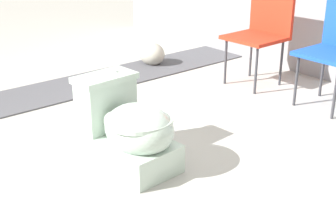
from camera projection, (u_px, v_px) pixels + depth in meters
The scene contains 5 objects.
ground_plane at pixel (112, 158), 2.86m from camera, with size 14.00×14.00×0.00m, color #A8A59E.
gravel_strip at pixel (78, 86), 4.09m from camera, with size 0.56×8.00×0.01m, color #4C4C51.
toilet at pixel (129, 130), 2.72m from camera, with size 0.65×0.41×0.52m.
folding_chair_left at pixel (263, 25), 4.02m from camera, with size 0.45×0.45×0.83m.
boulder_near at pixel (152, 54), 4.67m from camera, with size 0.29×0.23×0.22m, color #ADA899.
Camera 1 is at (2.17, -1.35, 1.36)m, focal length 50.00 mm.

